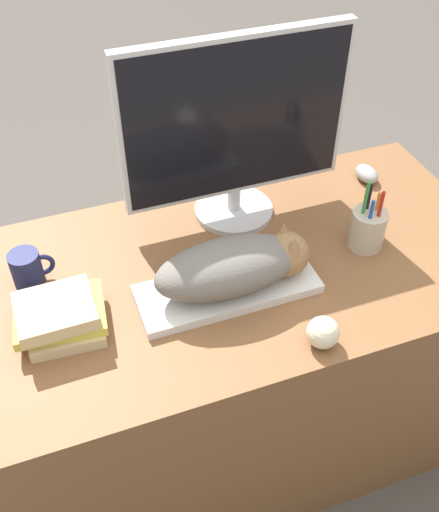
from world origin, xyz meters
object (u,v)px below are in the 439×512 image
(computer_mouse, at_px, (367,174))
(coffee_mug, at_px, (28,268))
(keyboard, at_px, (228,289))
(cat, at_px, (238,265))
(baseball, at_px, (323,332))
(pen_cup, at_px, (368,228))
(monitor, at_px, (236,126))
(book_stack, at_px, (60,316))

(computer_mouse, xyz_separation_m, coffee_mug, (-0.99, -0.09, 0.02))
(keyboard, xyz_separation_m, cat, (0.03, 0.00, 0.07))
(computer_mouse, relative_size, baseball, 1.20)
(pen_cup, relative_size, baseball, 2.74)
(pen_cup, xyz_separation_m, baseball, (-0.26, -0.26, -0.02))
(monitor, relative_size, pen_cup, 2.95)
(cat, distance_m, baseball, 0.25)
(computer_mouse, bearing_deg, keyboard, -151.84)
(keyboard, distance_m, book_stack, 0.39)
(baseball, distance_m, book_stack, 0.58)
(baseball, bearing_deg, cat, 117.85)
(monitor, distance_m, coffee_mug, 0.61)
(keyboard, distance_m, cat, 0.08)
(monitor, xyz_separation_m, baseball, (0.01, -0.50, -0.24))
(monitor, bearing_deg, computer_mouse, 1.63)
(cat, xyz_separation_m, baseball, (0.11, -0.22, -0.05))
(book_stack, bearing_deg, baseball, -24.22)
(cat, xyz_separation_m, pen_cup, (0.37, 0.04, -0.03))
(monitor, relative_size, coffee_mug, 5.61)
(pen_cup, distance_m, baseball, 0.36)
(keyboard, height_order, baseball, baseball)
(cat, relative_size, baseball, 5.20)
(coffee_mug, bearing_deg, computer_mouse, 5.46)
(keyboard, relative_size, computer_mouse, 4.97)
(coffee_mug, bearing_deg, book_stack, -74.59)
(cat, relative_size, computer_mouse, 4.35)
(keyboard, relative_size, pen_cup, 2.17)
(keyboard, xyz_separation_m, pen_cup, (0.40, 0.04, 0.04))
(keyboard, relative_size, baseball, 5.94)
(monitor, bearing_deg, cat, -109.43)
(coffee_mug, height_order, baseball, coffee_mug)
(coffee_mug, xyz_separation_m, pen_cup, (0.83, -0.16, 0.01))
(monitor, height_order, computer_mouse, monitor)
(book_stack, bearing_deg, computer_mouse, 16.22)
(pen_cup, bearing_deg, keyboard, -174.30)
(coffee_mug, relative_size, book_stack, 0.49)
(computer_mouse, relative_size, book_stack, 0.41)
(computer_mouse, bearing_deg, book_stack, -163.78)
(coffee_mug, distance_m, book_stack, 0.19)
(coffee_mug, bearing_deg, cat, -23.35)
(keyboard, height_order, book_stack, book_stack)
(keyboard, relative_size, book_stack, 2.03)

